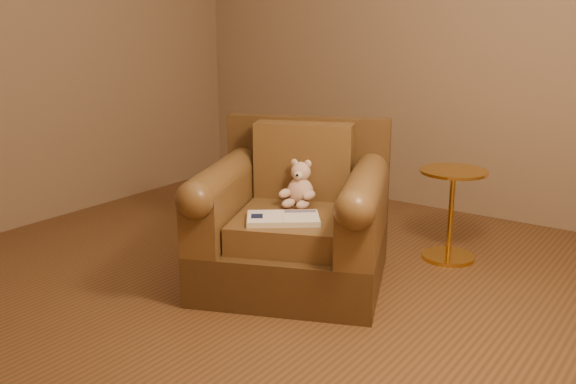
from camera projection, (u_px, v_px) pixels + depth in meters
The scene contains 5 objects.
floor at pixel (255, 280), 3.73m from camera, with size 4.00×4.00×0.00m, color brown.
armchair at pixel (295, 222), 3.65m from camera, with size 1.28×1.26×0.90m.
teddy_bear at pixel (300, 188), 3.68m from camera, with size 0.19×0.22×0.27m.
guidebook at pixel (283, 218), 3.40m from camera, with size 0.44×0.41×0.03m.
side_table at pixel (451, 212), 3.98m from camera, with size 0.41×0.41×0.58m.
Camera 1 is at (2.15, -2.72, 1.47)m, focal length 40.00 mm.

